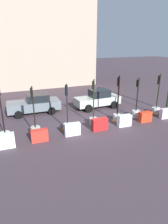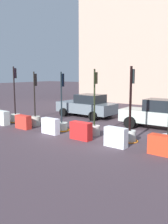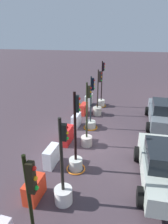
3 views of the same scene
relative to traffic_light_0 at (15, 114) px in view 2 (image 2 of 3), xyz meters
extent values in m
plane|color=#41343B|center=(6.15, -0.16, -0.55)|extent=(120.00, 120.00, 0.00)
cylinder|color=silver|center=(0.00, -0.01, -0.28)|extent=(0.61, 0.61, 0.54)
cylinder|color=black|center=(0.00, -0.01, 1.56)|extent=(0.09, 0.09, 3.13)
cube|color=black|center=(0.01, 0.10, 2.69)|extent=(0.16, 0.14, 0.65)
sphere|color=red|center=(0.02, 0.17, 2.91)|extent=(0.10, 0.10, 0.10)
sphere|color=orange|center=(0.02, 0.17, 2.69)|extent=(0.10, 0.10, 0.10)
sphere|color=green|center=(0.02, 0.17, 2.48)|extent=(0.10, 0.10, 0.10)
torus|color=orange|center=(0.00, -0.01, -0.51)|extent=(0.84, 0.84, 0.06)
cylinder|color=#B4B2A3|center=(1.91, -0.01, -0.26)|extent=(0.63, 0.63, 0.58)
cylinder|color=black|center=(1.91, -0.01, 1.42)|extent=(0.08, 0.08, 2.76)
cube|color=black|center=(1.88, 0.10, 2.30)|extent=(0.19, 0.19, 0.74)
sphere|color=red|center=(1.86, 0.19, 2.54)|extent=(0.10, 0.10, 0.10)
sphere|color=orange|center=(1.86, 0.19, 2.30)|extent=(0.10, 0.10, 0.10)
sphere|color=green|center=(1.86, 0.19, 2.05)|extent=(0.10, 0.10, 0.10)
cylinder|color=#B2B9AE|center=(4.16, -0.08, -0.32)|extent=(0.65, 0.65, 0.46)
cylinder|color=black|center=(4.16, -0.08, 1.35)|extent=(0.08, 0.08, 2.87)
cube|color=black|center=(4.17, 0.02, 2.32)|extent=(0.15, 0.14, 0.72)
sphere|color=red|center=(4.17, 0.10, 2.56)|extent=(0.09, 0.09, 0.09)
sphere|color=orange|center=(4.17, 0.10, 2.32)|extent=(0.09, 0.09, 0.09)
sphere|color=green|center=(4.17, 0.10, 2.08)|extent=(0.09, 0.09, 0.09)
torus|color=orange|center=(4.16, -0.08, -0.51)|extent=(0.90, 0.90, 0.07)
cylinder|color=#B7ACA5|center=(6.26, 0.11, -0.29)|extent=(0.60, 0.60, 0.52)
cylinder|color=black|center=(6.26, 0.11, 1.45)|extent=(0.09, 0.09, 2.95)
cube|color=black|center=(6.27, 0.22, 2.46)|extent=(0.15, 0.13, 0.60)
sphere|color=red|center=(6.27, 0.29, 2.66)|extent=(0.10, 0.10, 0.10)
sphere|color=orange|center=(6.27, 0.29, 2.46)|extent=(0.10, 0.10, 0.10)
sphere|color=green|center=(6.27, 0.29, 2.26)|extent=(0.10, 0.10, 0.10)
cylinder|color=silver|center=(8.34, 0.06, -0.28)|extent=(0.59, 0.59, 0.54)
cylinder|color=black|center=(8.34, 0.06, 1.52)|extent=(0.11, 0.11, 3.05)
cube|color=black|center=(8.35, 0.18, 2.57)|extent=(0.19, 0.15, 0.67)
sphere|color=red|center=(8.36, 0.25, 2.79)|extent=(0.11, 0.11, 0.11)
sphere|color=orange|center=(8.36, 0.25, 2.57)|extent=(0.11, 0.11, 0.11)
sphere|color=green|center=(8.36, 0.25, 2.34)|extent=(0.11, 0.11, 0.11)
torus|color=orange|center=(8.34, 0.06, -0.52)|extent=(0.84, 0.84, 0.06)
cylinder|color=silver|center=(10.18, 0.10, -0.25)|extent=(0.64, 0.64, 0.58)
cube|color=silver|center=(-0.01, -1.06, -0.10)|extent=(1.07, 0.50, 0.88)
cube|color=red|center=(1.98, -1.03, -0.15)|extent=(1.06, 0.45, 0.79)
cube|color=white|center=(4.17, -1.02, -0.12)|extent=(1.07, 0.41, 0.85)
cube|color=red|center=(6.22, -1.01, -0.11)|extent=(1.14, 0.48, 0.88)
cube|color=silver|center=(8.24, -1.10, -0.10)|extent=(1.05, 0.45, 0.88)
cube|color=red|center=(10.24, -0.98, -0.14)|extent=(1.00, 0.51, 0.80)
cube|color=#B0BCB2|center=(8.36, 3.61, 0.17)|extent=(4.32, 1.70, 0.72)
cube|color=black|center=(8.55, 3.62, 0.87)|extent=(1.76, 1.45, 0.67)
cylinder|color=black|center=(7.05, 2.73, -0.19)|extent=(0.71, 0.30, 0.71)
cylinder|color=black|center=(7.01, 4.44, -0.19)|extent=(0.71, 0.30, 0.71)
cube|color=slate|center=(2.56, 4.53, 0.14)|extent=(4.54, 2.07, 0.74)
cube|color=black|center=(2.94, 4.52, 0.83)|extent=(1.91, 1.74, 0.63)
cylinder|color=black|center=(1.13, 3.59, -0.23)|extent=(0.65, 0.31, 0.63)
cylinder|color=black|center=(1.21, 5.59, -0.23)|extent=(0.65, 0.31, 0.63)
cylinder|color=black|center=(3.90, 3.48, -0.23)|extent=(0.65, 0.31, 0.63)
cylinder|color=black|center=(3.98, 5.48, -0.23)|extent=(0.65, 0.31, 0.63)
camera|label=1|loc=(0.28, -12.22, 5.35)|focal=31.16mm
camera|label=2|loc=(13.63, -10.89, 2.76)|focal=41.09mm
camera|label=3|loc=(15.20, 1.99, 5.10)|focal=31.30mm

